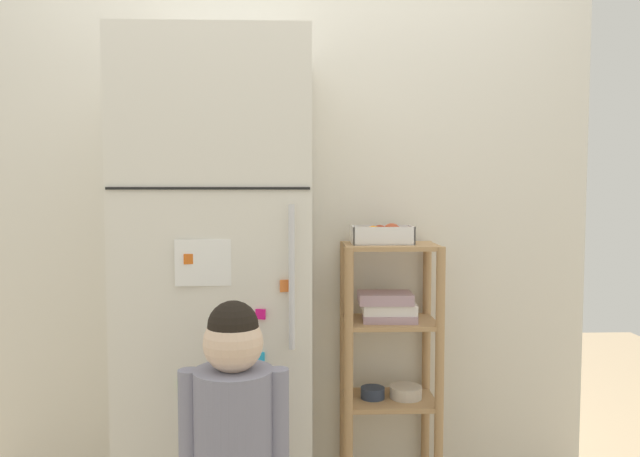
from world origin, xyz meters
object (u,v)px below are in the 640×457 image
(child_standing, at_px, (234,434))
(pantry_shelf_unit, at_px, (389,341))
(refrigerator, at_px, (223,290))
(fruit_bin, at_px, (383,235))

(child_standing, bearing_deg, pantry_shelf_unit, 54.06)
(refrigerator, relative_size, child_standing, 1.86)
(pantry_shelf_unit, relative_size, fruit_bin, 4.25)
(child_standing, xyz_separation_m, pantry_shelf_unit, (0.56, 0.77, 0.07))
(refrigerator, bearing_deg, child_standing, -80.16)
(refrigerator, distance_m, child_standing, 0.67)
(child_standing, height_order, fruit_bin, fruit_bin)
(refrigerator, height_order, child_standing, refrigerator)
(refrigerator, xyz_separation_m, pantry_shelf_unit, (0.66, 0.19, -0.25))
(refrigerator, height_order, pantry_shelf_unit, refrigerator)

